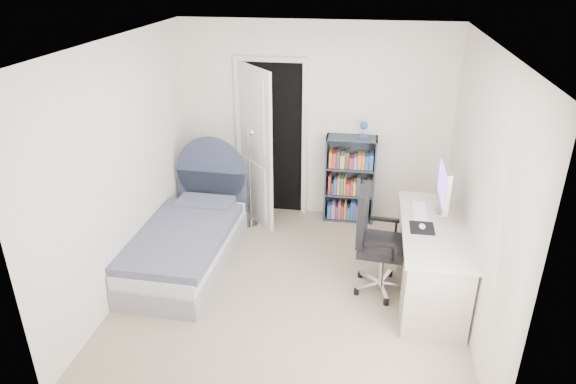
% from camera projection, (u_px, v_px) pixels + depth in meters
% --- Properties ---
extents(room_shell, '(3.50, 3.70, 2.60)m').
position_uv_depth(room_shell, '(293.00, 178.00, 4.87)').
color(room_shell, gray).
rests_on(room_shell, ground).
extents(door, '(0.92, 0.66, 2.06)m').
position_uv_depth(door, '(261.00, 142.00, 6.46)').
color(door, black).
rests_on(door, ground).
extents(bed, '(0.96, 1.96, 1.19)m').
position_uv_depth(bed, '(189.00, 240.00, 5.75)').
color(bed, gray).
rests_on(bed, ground).
extents(nightstand, '(0.42, 0.42, 0.61)m').
position_uv_depth(nightstand, '(225.00, 185.00, 6.80)').
color(nightstand, tan).
rests_on(nightstand, ground).
extents(floor_lamp, '(0.19, 0.19, 1.30)m').
position_uv_depth(floor_lamp, '(251.00, 188.00, 6.41)').
color(floor_lamp, silver).
rests_on(floor_lamp, ground).
extents(bookcase, '(0.63, 0.27, 1.34)m').
position_uv_depth(bookcase, '(350.00, 182.00, 6.59)').
color(bookcase, '#333D46').
rests_on(bookcase, ground).
extents(desk, '(0.63, 1.59, 1.30)m').
position_uv_depth(desk, '(431.00, 257.00, 5.14)').
color(desk, '#C2B2A2').
rests_on(desk, ground).
extents(office_chair, '(0.58, 0.60, 1.12)m').
position_uv_depth(office_chair, '(375.00, 236.00, 5.13)').
color(office_chair, silver).
rests_on(office_chair, ground).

